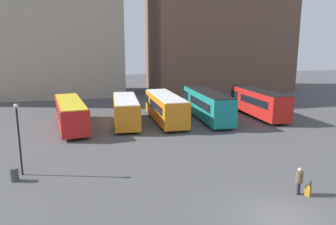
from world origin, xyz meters
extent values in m
plane|color=#4C4C4F|center=(0.00, 0.00, 0.00)|extent=(160.00, 160.00, 0.00)
cube|color=red|center=(-10.67, 21.04, 1.51)|extent=(3.80, 10.87, 2.43)
cube|color=black|center=(-11.21, 25.37, 1.81)|extent=(2.77, 2.26, 0.92)
cube|color=black|center=(-10.55, 20.09, 1.81)|extent=(3.36, 7.07, 0.73)
cube|color=yellow|center=(-10.67, 21.04, 2.76)|extent=(3.58, 10.63, 0.08)
cylinder|color=black|center=(-11.08, 24.32, 0.54)|extent=(2.52, 1.37, 1.08)
cylinder|color=black|center=(-10.26, 17.77, 0.54)|extent=(2.52, 1.37, 1.08)
cube|color=orange|center=(-5.03, 21.22, 1.52)|extent=(3.14, 9.30, 2.50)
cube|color=black|center=(-4.76, 24.96, 1.84)|extent=(2.63, 1.87, 0.95)
cube|color=black|center=(-5.09, 20.40, 1.84)|extent=(2.93, 6.02, 0.75)
cube|color=white|center=(-5.03, 21.22, 2.81)|extent=(2.93, 9.10, 0.08)
cylinder|color=black|center=(-4.83, 24.05, 0.49)|extent=(2.44, 1.16, 0.99)
cylinder|color=black|center=(-5.24, 18.40, 0.49)|extent=(2.44, 1.16, 0.99)
cube|color=orange|center=(-0.68, 21.21, 1.61)|extent=(2.62, 10.21, 2.64)
cube|color=black|center=(-0.66, 25.39, 1.94)|extent=(2.62, 1.89, 1.00)
cube|color=black|center=(-0.68, 20.29, 1.94)|extent=(2.63, 6.54, 0.79)
cube|color=white|center=(-0.68, 21.21, 2.97)|extent=(2.41, 10.00, 0.08)
cylinder|color=black|center=(-0.66, 24.37, 0.53)|extent=(2.47, 1.07, 1.06)
cylinder|color=black|center=(-0.69, 18.05, 0.53)|extent=(2.47, 1.07, 1.06)
cube|color=#19847F|center=(4.26, 21.51, 1.69)|extent=(2.93, 11.68, 2.83)
cube|color=black|center=(4.47, 26.25, 2.04)|extent=(2.57, 2.23, 1.08)
cube|color=black|center=(4.22, 20.46, 2.04)|extent=(2.79, 7.51, 0.85)
cube|color=black|center=(4.26, 21.51, 3.14)|extent=(2.73, 11.44, 0.08)
cylinder|color=black|center=(4.42, 25.09, 0.49)|extent=(2.38, 1.08, 0.98)
cylinder|color=black|center=(4.11, 17.92, 0.49)|extent=(2.38, 1.08, 0.98)
cube|color=red|center=(10.67, 21.26, 1.68)|extent=(2.53, 10.22, 2.76)
cube|color=black|center=(10.72, 25.44, 2.02)|extent=(2.47, 1.90, 1.05)
cube|color=black|center=(10.66, 20.35, 2.02)|extent=(2.52, 6.55, 0.83)
cube|color=black|center=(10.67, 21.26, 3.10)|extent=(2.33, 10.02, 0.08)
cylinder|color=black|center=(10.71, 24.42, 0.54)|extent=(2.33, 1.11, 1.09)
cylinder|color=black|center=(10.63, 18.10, 0.54)|extent=(2.33, 1.11, 1.09)
cylinder|color=#382D4C|center=(2.37, 2.02, 0.36)|extent=(0.19, 0.19, 0.73)
cylinder|color=#382D4C|center=(2.51, 2.09, 0.36)|extent=(0.19, 0.19, 0.73)
cylinder|color=brown|center=(2.44, 2.06, 1.04)|extent=(0.54, 0.54, 0.63)
sphere|color=beige|center=(2.44, 2.06, 1.48)|extent=(0.24, 0.24, 0.24)
cube|color=#B27A1E|center=(2.85, 1.74, 0.32)|extent=(0.31, 0.36, 0.63)
cube|color=black|center=(2.89, 1.64, 0.77)|extent=(0.11, 0.07, 0.28)
cylinder|color=black|center=(-13.33, 8.96, 2.26)|extent=(0.12, 0.12, 4.51)
sphere|color=beige|center=(-13.33, 8.96, 4.60)|extent=(0.28, 0.28, 0.28)
cylinder|color=#47474C|center=(-13.63, 8.02, 0.42)|extent=(0.52, 0.52, 0.85)
camera|label=1|loc=(-8.99, -12.95, 8.39)|focal=35.00mm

